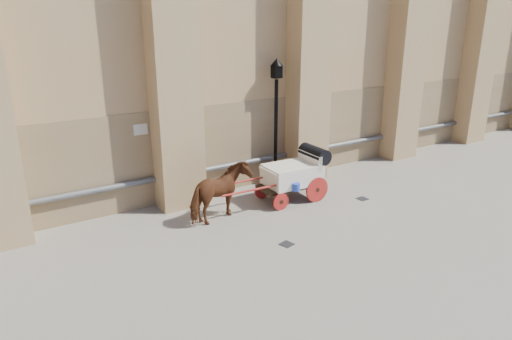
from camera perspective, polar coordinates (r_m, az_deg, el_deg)
ground at (r=12.26m, az=1.92°, el=-8.83°), size 90.00×90.00×0.00m
horse at (r=13.18m, az=-4.49°, el=-2.91°), size 2.15×1.44×1.66m
carriage at (r=14.73m, az=4.95°, el=-0.32°), size 3.87×1.39×1.68m
street_lamp at (r=15.65m, az=2.51°, el=6.33°), size 0.41×0.41×4.39m
drain_grate_near at (r=12.09m, az=3.86°, el=-9.23°), size 0.39×0.39×0.01m
drain_grate_far at (r=15.36m, az=13.16°, el=-3.51°), size 0.32×0.32×0.01m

